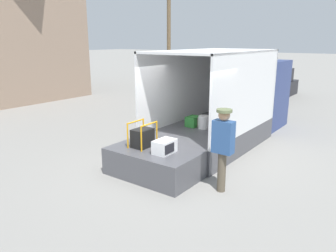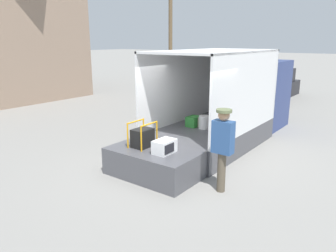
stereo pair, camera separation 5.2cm
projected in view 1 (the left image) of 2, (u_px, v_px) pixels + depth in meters
ground_plane at (170, 167)px, 8.46m from camera, size 160.00×160.00×0.00m
box_truck at (237, 105)px, 11.26m from camera, size 6.32×2.29×2.90m
tailgate_deck at (154, 163)px, 7.86m from camera, size 1.33×2.18×0.66m
microwave at (165, 146)px, 7.51m from camera, size 0.54×0.37×0.31m
portable_generator at (143, 137)px, 7.94m from camera, size 0.62×0.47×0.62m
worker_person at (223, 141)px, 6.84m from camera, size 0.33×0.44×1.82m
pickup_truck_black at (267, 86)px, 18.51m from camera, size 5.32×2.09×1.59m
utility_pole at (169, 18)px, 23.56m from camera, size 1.80×0.28×9.06m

